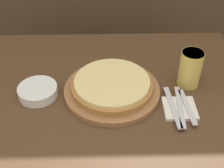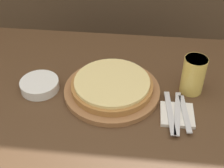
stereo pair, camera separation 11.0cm
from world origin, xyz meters
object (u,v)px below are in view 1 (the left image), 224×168
at_px(beer_glass, 190,67).
at_px(spoon, 187,107).
at_px(fork, 173,107).
at_px(dinner_knife, 180,107).
at_px(pizza_on_board, 112,87).
at_px(side_bowl, 38,91).

height_order(beer_glass, spoon, beer_glass).
height_order(fork, dinner_knife, same).
bearing_deg(dinner_knife, beer_glass, 68.17).
height_order(beer_glass, fork, beer_glass).
relative_size(pizza_on_board, beer_glass, 2.48).
bearing_deg(fork, pizza_on_board, 155.00).
height_order(pizza_on_board, beer_glass, beer_glass).
height_order(side_bowl, spoon, side_bowl).
bearing_deg(spoon, fork, 180.00).
distance_m(side_bowl, fork, 0.47).
relative_size(side_bowl, fork, 0.69).
xyz_separation_m(beer_glass, spoon, (-0.03, -0.14, -0.06)).
distance_m(pizza_on_board, fork, 0.22).
relative_size(fork, dinner_knife, 1.00).
height_order(pizza_on_board, fork, pizza_on_board).
distance_m(side_bowl, dinner_knife, 0.50).
bearing_deg(beer_glass, side_bowl, -174.59).
relative_size(side_bowl, dinner_knife, 0.69).
distance_m(fork, spoon, 0.05).
relative_size(fork, spoon, 1.17).
height_order(fork, spoon, same).
relative_size(beer_glass, fork, 0.69).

